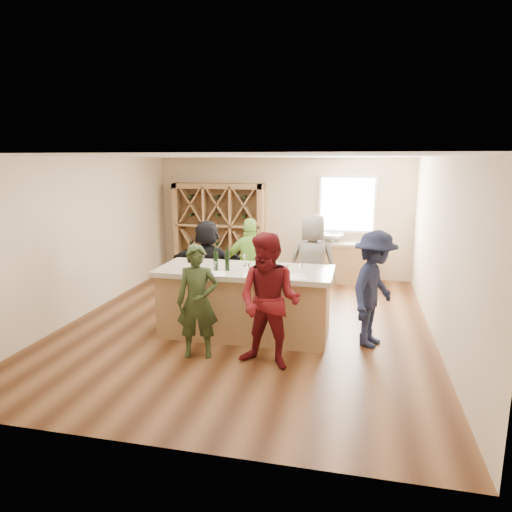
% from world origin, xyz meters
% --- Properties ---
extents(floor, '(6.00, 7.00, 0.10)m').
position_xyz_m(floor, '(0.00, 0.00, -0.05)').
color(floor, '#57331C').
rests_on(floor, ground).
extents(ceiling, '(6.00, 7.00, 0.10)m').
position_xyz_m(ceiling, '(0.00, 0.00, 2.85)').
color(ceiling, white).
rests_on(ceiling, ground).
extents(wall_back, '(6.00, 0.10, 2.80)m').
position_xyz_m(wall_back, '(0.00, 3.55, 1.40)').
color(wall_back, beige).
rests_on(wall_back, ground).
extents(wall_front, '(6.00, 0.10, 2.80)m').
position_xyz_m(wall_front, '(0.00, -3.55, 1.40)').
color(wall_front, beige).
rests_on(wall_front, ground).
extents(wall_left, '(0.10, 7.00, 2.80)m').
position_xyz_m(wall_left, '(-3.05, 0.00, 1.40)').
color(wall_left, beige).
rests_on(wall_left, ground).
extents(wall_right, '(0.10, 7.00, 2.80)m').
position_xyz_m(wall_right, '(3.05, 0.00, 1.40)').
color(wall_right, beige).
rests_on(wall_right, ground).
extents(window_frame, '(1.30, 0.06, 1.30)m').
position_xyz_m(window_frame, '(1.50, 3.47, 1.75)').
color(window_frame, white).
rests_on(window_frame, wall_back).
extents(window_pane, '(1.18, 0.01, 1.18)m').
position_xyz_m(window_pane, '(1.50, 3.44, 1.75)').
color(window_pane, white).
rests_on(window_pane, wall_back).
extents(wine_rack, '(2.20, 0.45, 2.20)m').
position_xyz_m(wine_rack, '(-1.50, 3.27, 1.10)').
color(wine_rack, '#967047').
rests_on(wine_rack, floor).
extents(back_counter_base, '(1.60, 0.58, 0.86)m').
position_xyz_m(back_counter_base, '(1.40, 3.20, 0.43)').
color(back_counter_base, '#967047').
rests_on(back_counter_base, floor).
extents(back_counter_top, '(1.70, 0.62, 0.06)m').
position_xyz_m(back_counter_top, '(1.40, 3.20, 0.89)').
color(back_counter_top, '#ACA28D').
rests_on(back_counter_top, back_counter_base).
extents(sink, '(0.54, 0.54, 0.19)m').
position_xyz_m(sink, '(1.20, 3.20, 1.01)').
color(sink, silver).
rests_on(sink, back_counter_top).
extents(faucet, '(0.02, 0.02, 0.30)m').
position_xyz_m(faucet, '(1.20, 3.38, 1.07)').
color(faucet, silver).
rests_on(faucet, back_counter_top).
extents(tasting_counter_base, '(2.60, 1.00, 1.00)m').
position_xyz_m(tasting_counter_base, '(0.07, -0.45, 0.50)').
color(tasting_counter_base, '#967047').
rests_on(tasting_counter_base, floor).
extents(tasting_counter_top, '(2.72, 1.12, 0.08)m').
position_xyz_m(tasting_counter_top, '(0.07, -0.45, 1.04)').
color(tasting_counter_top, '#ACA28D').
rests_on(tasting_counter_top, tasting_counter_base).
extents(wine_bottle_a, '(0.10, 0.10, 0.30)m').
position_xyz_m(wine_bottle_a, '(-0.73, -0.61, 1.23)').
color(wine_bottle_a, black).
rests_on(wine_bottle_a, tasting_counter_top).
extents(wine_bottle_b, '(0.08, 0.08, 0.30)m').
position_xyz_m(wine_bottle_b, '(-0.66, -0.66, 1.23)').
color(wine_bottle_b, black).
rests_on(wine_bottle_b, tasting_counter_top).
extents(wine_bottle_d, '(0.09, 0.09, 0.28)m').
position_xyz_m(wine_bottle_d, '(-0.34, -0.65, 1.22)').
color(wine_bottle_d, black).
rests_on(wine_bottle_d, tasting_counter_top).
extents(wine_bottle_e, '(0.08, 0.08, 0.29)m').
position_xyz_m(wine_bottle_e, '(-0.17, -0.62, 1.23)').
color(wine_bottle_e, black).
rests_on(wine_bottle_e, tasting_counter_top).
extents(wine_glass_a, '(0.09, 0.09, 0.19)m').
position_xyz_m(wine_glass_a, '(-0.28, -0.90, 1.18)').
color(wine_glass_a, white).
rests_on(wine_glass_a, tasting_counter_top).
extents(wine_glass_b, '(0.10, 0.10, 0.20)m').
position_xyz_m(wine_glass_b, '(0.23, -0.90, 1.18)').
color(wine_glass_b, white).
rests_on(wine_glass_b, tasting_counter_top).
extents(wine_glass_c, '(0.10, 0.10, 0.20)m').
position_xyz_m(wine_glass_c, '(0.79, -0.88, 1.18)').
color(wine_glass_c, white).
rests_on(wine_glass_c, tasting_counter_top).
extents(wine_glass_d, '(0.09, 0.09, 0.19)m').
position_xyz_m(wine_glass_d, '(0.54, -0.61, 1.18)').
color(wine_glass_d, white).
rests_on(wine_glass_d, tasting_counter_top).
extents(wine_glass_e, '(0.09, 0.09, 0.19)m').
position_xyz_m(wine_glass_e, '(0.97, -0.73, 1.17)').
color(wine_glass_e, white).
rests_on(wine_glass_e, tasting_counter_top).
extents(tasting_menu_a, '(0.33, 0.38, 0.00)m').
position_xyz_m(tasting_menu_a, '(-0.25, -0.86, 1.08)').
color(tasting_menu_a, white).
rests_on(tasting_menu_a, tasting_counter_top).
extents(tasting_menu_b, '(0.23, 0.31, 0.00)m').
position_xyz_m(tasting_menu_b, '(0.27, -0.83, 1.08)').
color(tasting_menu_b, white).
rests_on(tasting_menu_b, tasting_counter_top).
extents(tasting_menu_c, '(0.35, 0.40, 0.00)m').
position_xyz_m(tasting_menu_c, '(0.92, -0.78, 1.08)').
color(tasting_menu_c, white).
rests_on(tasting_menu_c, tasting_counter_top).
extents(person_near_left, '(0.67, 0.55, 1.61)m').
position_xyz_m(person_near_left, '(-0.38, -1.40, 0.81)').
color(person_near_left, '#263319').
rests_on(person_near_left, floor).
extents(person_near_right, '(0.97, 0.67, 1.83)m').
position_xyz_m(person_near_right, '(0.66, -1.50, 0.91)').
color(person_near_right, '#590F14').
rests_on(person_near_right, floor).
extents(person_server, '(0.92, 1.24, 1.75)m').
position_xyz_m(person_server, '(2.03, -0.45, 0.87)').
color(person_server, '#191E38').
rests_on(person_server, floor).
extents(person_far_mid, '(1.04, 0.59, 1.72)m').
position_xyz_m(person_far_mid, '(-0.12, 0.77, 0.86)').
color(person_far_mid, '#8CC64C').
rests_on(person_far_mid, floor).
extents(person_far_right, '(0.94, 0.66, 1.82)m').
position_xyz_m(person_far_right, '(1.00, 0.82, 0.91)').
color(person_far_right, slate).
rests_on(person_far_right, floor).
extents(person_far_left, '(1.56, 0.64, 1.65)m').
position_xyz_m(person_far_left, '(-0.98, 0.84, 0.83)').
color(person_far_left, black).
rests_on(person_far_left, floor).
extents(wine_glass_f, '(0.07, 0.07, 0.18)m').
position_xyz_m(wine_glass_f, '(0.02, -0.25, 1.17)').
color(wine_glass_f, white).
rests_on(wine_glass_f, tasting_counter_top).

